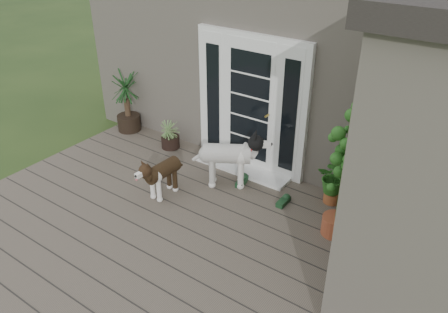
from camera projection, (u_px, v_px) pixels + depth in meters
The scene contains 14 objects.
deck at pixel (169, 245), 5.67m from camera, with size 6.20×4.60×0.12m, color #6B5B4C.
house_main at pixel (322, 52), 7.96m from camera, with size 7.40×4.00×3.10m, color #665E54.
door_unit at pixel (251, 104), 6.77m from camera, with size 1.90×0.14×2.15m, color white.
door_step at pixel (242, 168), 7.15m from camera, with size 1.60×0.40×0.05m, color white.
brindle_dog at pixel (163, 177), 6.41m from camera, with size 0.31×0.73×0.61m, color #352313, non-canonical shape.
white_dog at pixel (227, 162), 6.60m from camera, with size 0.40×0.94×0.78m, color white, non-canonical shape.
spider_plant at pixel (170, 133), 7.69m from camera, with size 0.53×0.53×0.56m, color #7D9C60, non-canonical shape.
yucca at pixel (127, 101), 8.15m from camera, with size 0.81×0.81×1.17m, color #113413, non-canonical shape.
herb_a at pixel (334, 184), 6.25m from camera, with size 0.47×0.47×0.60m, color #285719.
herb_b at pixel (351, 209), 5.71m from camera, with size 0.42×0.42×0.63m, color #164E18.
herb_c at pixel (384, 204), 5.91m from camera, with size 0.33×0.33×0.52m, color #164D18.
sapling at pixel (343, 173), 5.33m from camera, with size 0.54×0.54×1.82m, color #1E5618, non-canonical shape.
clog_left at pixel (242, 181), 6.78m from camera, with size 0.16×0.34×0.10m, color #15341C, non-canonical shape.
clog_right at pixel (283, 201), 6.32m from camera, with size 0.14×0.31×0.09m, color #16371C, non-canonical shape.
Camera 1 is at (3.09, -2.77, 3.84)m, focal length 35.69 mm.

